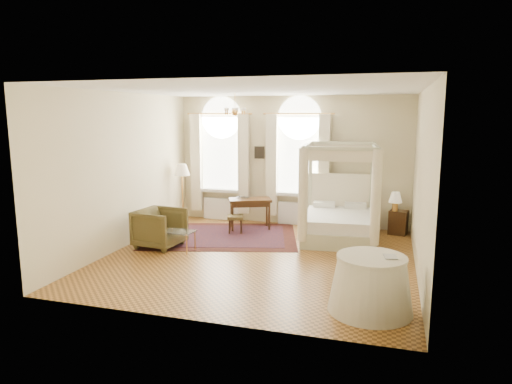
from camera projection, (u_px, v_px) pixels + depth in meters
The scene contains 18 objects.
ground at pixel (259, 257), 9.18m from camera, with size 6.00×6.00×0.00m, color #AB7231.
room_walls at pixel (259, 159), 8.85m from camera, with size 6.00×6.00×6.00m.
window_left at pixel (221, 165), 12.18m from camera, with size 1.62×0.27×3.29m.
window_right at pixel (298, 168), 11.59m from camera, with size 1.62×0.27×3.29m.
chandelier at pixel (235, 111), 10.08m from camera, with size 0.51×0.45×0.50m.
wall_pictures at pixel (295, 152), 11.65m from camera, with size 2.54×0.03×0.39m.
canopy_bed at pixel (339, 218), 10.38m from camera, with size 1.83×2.17×2.19m.
nightstand at pixel (398, 222), 10.89m from camera, with size 0.40×0.36×0.58m, color #38230F.
nightstand_lamp at pixel (395, 199), 10.74m from camera, with size 0.31×0.31×0.46m.
writing_desk at pixel (250, 203), 11.31m from camera, with size 1.16×0.90×0.77m.
laptop at pixel (244, 197), 11.43m from camera, with size 0.35×0.23×0.03m, color black.
stool at pixel (235, 219), 10.99m from camera, with size 0.47×0.47×0.43m.
armchair at pixel (160, 228), 9.81m from camera, with size 0.90×0.92×0.84m, color #4A4020.
coffee_table at pixel (179, 233), 9.54m from camera, with size 0.66×0.48×0.43m.
floor_lamp at pixel (182, 173), 11.77m from camera, with size 0.40×0.40×1.57m.
oriental_rug at pixel (222, 236), 10.76m from camera, with size 3.99×3.30×0.01m.
side_table at pixel (371, 284), 6.61m from camera, with size 1.22×1.22×0.83m.
book at pixel (384, 257), 6.47m from camera, with size 0.18×0.24×0.02m, color black.
Camera 1 is at (2.46, -8.48, 2.85)m, focal length 32.00 mm.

